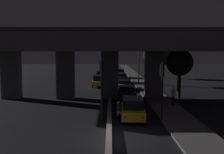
{
  "coord_description": "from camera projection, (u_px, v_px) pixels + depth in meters",
  "views": [
    {
      "loc": [
        0.1,
        -15.58,
        5.32
      ],
      "look_at": [
        0.32,
        24.05,
        1.53
      ],
      "focal_mm": 42.0,
      "sensor_mm": 36.0,
      "label": 1
    }
  ],
  "objects": [
    {
      "name": "traffic_light_left_of_median",
      "position": [
        102.0,
        78.0,
        19.99
      ],
      "size": [
        0.3,
        0.49,
        4.94
      ],
      "color": "black",
      "rests_on": "ground_plane"
    },
    {
      "name": "roadside_tree_kerbside_far",
      "position": [
        151.0,
        56.0,
        54.56
      ],
      "size": [
        3.17,
        3.17,
        6.23
      ],
      "color": "#2D2116",
      "rests_on": "ground_plane"
    },
    {
      "name": "roadside_tree_kerbside_near",
      "position": [
        180.0,
        63.0,
        30.15
      ],
      "size": [
        3.1,
        3.1,
        5.68
      ],
      "color": "#2D2116",
      "rests_on": "ground_plane"
    },
    {
      "name": "car_taxi_yellow_lead",
      "position": [
        133.0,
        108.0,
        20.6
      ],
      "size": [
        2.06,
        4.28,
        1.71
      ],
      "rotation": [
        0.0,
        0.0,
        1.53
      ],
      "color": "gold",
      "rests_on": "ground_plane"
    },
    {
      "name": "roadside_tree_kerbside_mid",
      "position": [
        161.0,
        55.0,
        42.08
      ],
      "size": [
        3.62,
        3.62,
        6.73
      ],
      "color": "#38281C",
      "rests_on": "ground_plane"
    },
    {
      "name": "car_dark_green_second",
      "position": [
        126.0,
        93.0,
        29.19
      ],
      "size": [
        2.02,
        4.26,
        1.61
      ],
      "rotation": [
        0.0,
        0.0,
        1.61
      ],
      "color": "black",
      "rests_on": "ground_plane"
    },
    {
      "name": "pedestrian_on_sidewalk",
      "position": [
        173.0,
        96.0,
        25.53
      ],
      "size": [
        0.35,
        0.35,
        1.75
      ],
      "color": "black",
      "rests_on": "sidewalk_right"
    },
    {
      "name": "elevated_overpass",
      "position": [
        107.0,
        46.0,
        29.64
      ],
      "size": [
        26.98,
        10.99,
        8.11
      ],
      "color": "#5B5956",
      "rests_on": "ground_plane"
    },
    {
      "name": "traffic_light_right_of_median",
      "position": [
        162.0,
        80.0,
        20.04
      ],
      "size": [
        0.3,
        0.49,
        4.62
      ],
      "color": "black",
      "rests_on": "ground_plane"
    },
    {
      "name": "car_taxi_yellow_lead_oncoming",
      "position": [
        99.0,
        81.0,
        40.83
      ],
      "size": [
        2.17,
        4.88,
        1.72
      ],
      "rotation": [
        0.0,
        0.0,
        -1.53
      ],
      "color": "gold",
      "rests_on": "ground_plane"
    },
    {
      "name": "street_lamp",
      "position": [
        137.0,
        56.0,
        42.4
      ],
      "size": [
        2.19,
        0.32,
        7.77
      ],
      "color": "#2D2D30",
      "rests_on": "ground_plane"
    },
    {
      "name": "car_grey_fifth",
      "position": [
        120.0,
        74.0,
        53.11
      ],
      "size": [
        1.95,
        4.79,
        1.87
      ],
      "rotation": [
        0.0,
        0.0,
        1.6
      ],
      "color": "#515459",
      "rests_on": "ground_plane"
    },
    {
      "name": "car_white_third",
      "position": [
        124.0,
        84.0,
        37.07
      ],
      "size": [
        2.1,
        4.28,
        1.4
      ],
      "rotation": [
        0.0,
        0.0,
        1.59
      ],
      "color": "silver",
      "rests_on": "ground_plane"
    },
    {
      "name": "motorcycle_white_filtering_near",
      "position": [
        119.0,
        111.0,
        20.81
      ],
      "size": [
        0.34,
        1.76,
        1.44
      ],
      "rotation": [
        0.0,
        0.0,
        1.64
      ],
      "color": "black",
      "rests_on": "ground_plane"
    },
    {
      "name": "ground_plane",
      "position": [
        109.0,
        139.0,
        16.02
      ],
      "size": [
        200.0,
        200.0,
        0.0
      ],
      "primitive_type": "plane",
      "color": "black"
    },
    {
      "name": "sidewalk_right",
      "position": [
        142.0,
        83.0,
        43.91
      ],
      "size": [
        2.85,
        126.0,
        0.16
      ],
      "primitive_type": "cube",
      "color": "#5B5956",
      "rests_on": "ground_plane"
    },
    {
      "name": "car_taxi_yellow_second_oncoming",
      "position": [
        101.0,
        76.0,
        49.46
      ],
      "size": [
        1.96,
        4.75,
        1.67
      ],
      "rotation": [
        0.0,
        0.0,
        -1.58
      ],
      "color": "gold",
      "rests_on": "ground_plane"
    },
    {
      "name": "median_divider",
      "position": [
        110.0,
        79.0,
        50.84
      ],
      "size": [
        0.36,
        126.0,
        0.35
      ],
      "primitive_type": "cube",
      "color": "gray",
      "rests_on": "ground_plane"
    },
    {
      "name": "car_taxi_yellow_fourth",
      "position": [
        121.0,
        78.0,
        44.55
      ],
      "size": [
        2.08,
        4.59,
        1.76
      ],
      "rotation": [
        0.0,
        0.0,
        1.59
      ],
      "color": "gold",
      "rests_on": "ground_plane"
    }
  ]
}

